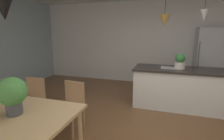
# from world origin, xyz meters

# --- Properties ---
(ground_plane) EXTENTS (10.00, 8.40, 0.04)m
(ground_plane) POSITION_xyz_m (0.00, 0.00, -0.02)
(ground_plane) COLOR brown
(wall_back_kitchen) EXTENTS (10.00, 0.12, 2.70)m
(wall_back_kitchen) POSITION_xyz_m (0.00, 3.26, 1.35)
(wall_back_kitchen) COLOR silver
(wall_back_kitchen) RESTS_ON ground_plane
(dining_table) EXTENTS (1.79, 1.04, 0.72)m
(dining_table) POSITION_xyz_m (-1.62, -1.09, 0.66)
(dining_table) COLOR tan
(dining_table) RESTS_ON ground_plane
(chair_far_left) EXTENTS (0.41, 0.41, 0.87)m
(chair_far_left) POSITION_xyz_m (-2.02, -0.20, 0.47)
(chair_far_left) COLOR #A87F56
(chair_far_left) RESTS_ON ground_plane
(chair_far_right) EXTENTS (0.43, 0.43, 0.87)m
(chair_far_right) POSITION_xyz_m (-1.21, -0.20, 0.47)
(chair_far_right) COLOR #A87F56
(chair_far_right) RESTS_ON ground_plane
(kitchen_island) EXTENTS (1.98, 0.84, 0.91)m
(kitchen_island) POSITION_xyz_m (0.58, 1.44, 0.46)
(kitchen_island) COLOR silver
(kitchen_island) RESTS_ON ground_plane
(refrigerator) EXTENTS (0.68, 0.67, 1.82)m
(refrigerator) POSITION_xyz_m (1.42, 2.86, 0.91)
(refrigerator) COLOR #B2B5B7
(refrigerator) RESTS_ON ground_plane
(pendant_over_table) EXTENTS (0.21, 0.21, 0.88)m
(pendant_over_table) POSITION_xyz_m (-1.52, -0.98, 1.95)
(pendant_over_table) COLOR black
(pendant_over_island_main) EXTENTS (0.24, 0.24, 0.87)m
(pendant_over_island_main) POSITION_xyz_m (0.19, 1.44, 1.95)
(pendant_over_island_main) COLOR black
(pendant_over_island_aux) EXTENTS (0.17, 0.17, 0.78)m
(pendant_over_island_aux) POSITION_xyz_m (0.96, 1.44, 2.03)
(pendant_over_island_aux) COLOR black
(potted_plant_on_island) EXTENTS (0.22, 0.22, 0.34)m
(potted_plant_on_island) POSITION_xyz_m (0.58, 1.44, 1.06)
(potted_plant_on_island) COLOR beige
(potted_plant_on_island) RESTS_ON kitchen_island
(potted_plant_on_table) EXTENTS (0.34, 0.34, 0.46)m
(potted_plant_on_table) POSITION_xyz_m (-1.43, -1.10, 0.99)
(potted_plant_on_table) COLOR #4C4C51
(potted_plant_on_table) RESTS_ON dining_table
(vase_on_dining_table) EXTENTS (0.11, 0.11, 0.18)m
(vase_on_dining_table) POSITION_xyz_m (-1.46, -1.01, 0.81)
(vase_on_dining_table) COLOR slate
(vase_on_dining_table) RESTS_ON dining_table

